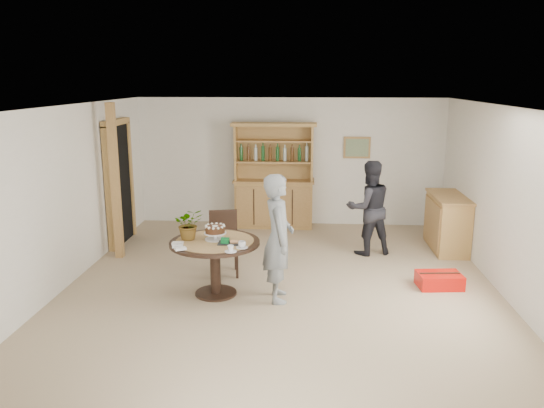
{
  "coord_description": "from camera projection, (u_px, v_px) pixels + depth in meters",
  "views": [
    {
      "loc": [
        0.36,
        -6.88,
        2.85
      ],
      "look_at": [
        -0.16,
        0.71,
        1.05
      ],
      "focal_mm": 35.0,
      "sensor_mm": 36.0,
      "label": 1
    }
  ],
  "objects": [
    {
      "name": "red_suitcase",
      "position": [
        439.0,
        280.0,
        7.42
      ],
      "size": [
        0.64,
        0.46,
        0.21
      ],
      "rotation": [
        0.0,
        0.0,
        0.1
      ],
      "color": "red",
      "rests_on": "ground"
    },
    {
      "name": "sideboard",
      "position": [
        447.0,
        222.0,
        9.0
      ],
      "size": [
        0.54,
        1.26,
        0.94
      ],
      "color": "tan",
      "rests_on": "ground"
    },
    {
      "name": "dining_table",
      "position": [
        215.0,
        252.0,
        7.06
      ],
      "size": [
        1.2,
        1.2,
        0.76
      ],
      "color": "black",
      "rests_on": "ground"
    },
    {
      "name": "doorway",
      "position": [
        119.0,
        181.0,
        9.24
      ],
      "size": [
        0.13,
        1.1,
        2.18
      ],
      "color": "black",
      "rests_on": "ground"
    },
    {
      "name": "napkins",
      "position": [
        179.0,
        246.0,
        6.74
      ],
      "size": [
        0.24,
        0.33,
        0.03
      ],
      "color": "white",
      "rests_on": "dining_table"
    },
    {
      "name": "teen_boy",
      "position": [
        278.0,
        238.0,
        6.85
      ],
      "size": [
        0.48,
        0.66,
        1.68
      ],
      "primitive_type": "imported",
      "rotation": [
        0.0,
        0.0,
        1.7
      ],
      "color": "slate",
      "rests_on": "ground"
    },
    {
      "name": "flower_vase",
      "position": [
        189.0,
        224.0,
        7.05
      ],
      "size": [
        0.47,
        0.44,
        0.42
      ],
      "primitive_type": "imported",
      "rotation": [
        0.0,
        0.0,
        0.35
      ],
      "color": "#3F7233",
      "rests_on": "dining_table"
    },
    {
      "name": "coffee_cup_a",
      "position": [
        242.0,
        245.0,
        6.71
      ],
      "size": [
        0.15,
        0.15,
        0.09
      ],
      "color": "white",
      "rests_on": "dining_table"
    },
    {
      "name": "room_shell",
      "position": [
        281.0,
        165.0,
        6.96
      ],
      "size": [
        6.04,
        7.04,
        2.52
      ],
      "color": "white",
      "rests_on": "ground"
    },
    {
      "name": "pine_post",
      "position": [
        115.0,
        182.0,
        8.41
      ],
      "size": [
        0.12,
        0.12,
        2.5
      ],
      "primitive_type": "cube",
      "color": "tan",
      "rests_on": "ground"
    },
    {
      "name": "dining_chair",
      "position": [
        224.0,
        238.0,
        7.88
      ],
      "size": [
        0.49,
        0.49,
        0.95
      ],
      "rotation": [
        0.0,
        0.0,
        0.19
      ],
      "color": "black",
      "rests_on": "ground"
    },
    {
      "name": "birthday_cake",
      "position": [
        215.0,
        231.0,
        7.04
      ],
      "size": [
        0.3,
        0.3,
        0.2
      ],
      "color": "white",
      "rests_on": "dining_table"
    },
    {
      "name": "ground",
      "position": [
        280.0,
        289.0,
        7.36
      ],
      "size": [
        7.0,
        7.0,
        0.0
      ],
      "primitive_type": "plane",
      "color": "tan",
      "rests_on": "ground"
    },
    {
      "name": "hutch",
      "position": [
        274.0,
        192.0,
        10.36
      ],
      "size": [
        1.62,
        0.54,
        2.04
      ],
      "color": "tan",
      "rests_on": "ground"
    },
    {
      "name": "adult_person",
      "position": [
        369.0,
        208.0,
        8.7
      ],
      "size": [
        0.9,
        0.79,
        1.57
      ],
      "primitive_type": "imported",
      "rotation": [
        0.0,
        0.0,
        3.43
      ],
      "color": "black",
      "rests_on": "ground"
    },
    {
      "name": "gift_tray",
      "position": [
        229.0,
        242.0,
        6.88
      ],
      "size": [
        0.3,
        0.2,
        0.08
      ],
      "color": "black",
      "rests_on": "dining_table"
    },
    {
      "name": "coffee_cup_b",
      "position": [
        231.0,
        249.0,
        6.56
      ],
      "size": [
        0.15,
        0.15,
        0.08
      ],
      "color": "white",
      "rests_on": "dining_table"
    }
  ]
}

